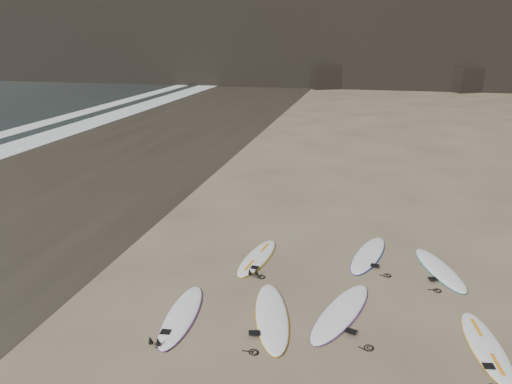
# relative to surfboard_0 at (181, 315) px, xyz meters

# --- Properties ---
(ground) EXTENTS (240.00, 240.00, 0.00)m
(ground) POSITION_rel_surfboard_0_xyz_m (4.29, 0.76, -0.05)
(ground) COLOR #897559
(ground) RESTS_ON ground
(wet_sand) EXTENTS (12.00, 200.00, 0.01)m
(wet_sand) POSITION_rel_surfboard_0_xyz_m (-8.71, 10.76, -0.04)
(wet_sand) COLOR #383026
(wet_sand) RESTS_ON ground
(surfboard_0) EXTENTS (0.81, 2.55, 0.09)m
(surfboard_0) POSITION_rel_surfboard_0_xyz_m (0.00, 0.00, 0.00)
(surfboard_0) COLOR white
(surfboard_0) RESTS_ON ground
(surfboard_1) EXTENTS (1.36, 2.84, 0.10)m
(surfboard_1) POSITION_rel_surfboard_0_xyz_m (1.86, 0.39, 0.00)
(surfboard_1) COLOR white
(surfboard_1) RESTS_ON ground
(surfboard_2) EXTENTS (1.48, 2.83, 0.10)m
(surfboard_2) POSITION_rel_surfboard_0_xyz_m (3.26, 0.87, 0.00)
(surfboard_2) COLOR white
(surfboard_2) RESTS_ON ground
(surfboard_3) EXTENTS (0.89, 2.47, 0.09)m
(surfboard_3) POSITION_rel_surfboard_0_xyz_m (6.02, 0.28, -0.00)
(surfboard_3) COLOR white
(surfboard_3) RESTS_ON ground
(surfboard_5) EXTENTS (0.88, 2.44, 0.09)m
(surfboard_5) POSITION_rel_surfboard_0_xyz_m (0.92, 3.11, -0.00)
(surfboard_5) COLOR white
(surfboard_5) RESTS_ON ground
(surfboard_6) EXTENTS (1.21, 2.66, 0.09)m
(surfboard_6) POSITION_rel_surfboard_0_xyz_m (3.78, 3.94, 0.00)
(surfboard_6) COLOR white
(surfboard_6) RESTS_ON ground
(surfboard_7) EXTENTS (1.39, 2.55, 0.09)m
(surfboard_7) POSITION_rel_surfboard_0_xyz_m (5.54, 3.48, -0.00)
(surfboard_7) COLOR white
(surfboard_7) RESTS_ON ground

